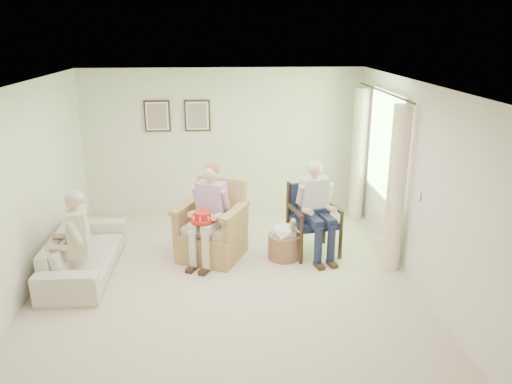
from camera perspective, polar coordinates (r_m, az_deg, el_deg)
floor at (r=6.89m, az=-3.41°, el=-9.86°), size 5.50×5.50×0.00m
back_wall at (r=9.04m, az=-3.73°, el=5.77°), size 5.00×0.04×2.60m
front_wall at (r=3.85m, az=-3.38°, el=-11.95°), size 5.00×0.04×2.60m
left_wall at (r=6.85m, az=-25.01°, el=0.04°), size 0.04×5.50×2.60m
right_wall at (r=6.85m, az=17.77°, el=0.90°), size 0.04×5.50×2.60m
ceiling at (r=6.12m, az=-3.87°, el=12.19°), size 5.00×5.50×0.02m
window at (r=7.86m, az=14.62°, el=5.47°), size 0.13×2.50×1.63m
curtain_left at (r=7.03m, az=15.73°, el=0.24°), size 0.34×0.34×2.30m
curtain_right at (r=8.83m, az=11.64°, el=4.14°), size 0.34×0.34×2.30m
framed_print_left at (r=8.99m, az=-11.22°, el=8.51°), size 0.45×0.05×0.55m
framed_print_right at (r=8.93m, az=-6.71°, el=8.66°), size 0.45×0.05×0.55m
wicker_armchair at (r=7.41m, az=-5.10°, el=-4.77°), size 0.88×0.87×1.12m
wood_armchair at (r=7.53m, az=6.53°, el=-2.69°), size 0.67×0.63×1.04m
sofa at (r=7.34m, az=-19.00°, el=-6.51°), size 2.01×0.79×0.59m
person_wicker at (r=7.10m, az=-5.23°, el=-1.77°), size 0.40×0.62×1.39m
person_dark at (r=7.28m, az=6.83°, el=-1.24°), size 0.40×0.62×1.40m
person_sofa at (r=6.85m, az=-20.11°, el=-4.61°), size 0.42×0.62×1.25m
red_hat at (r=6.96m, az=-6.12°, el=-2.92°), size 0.33×0.33×0.14m
hatbox at (r=7.36m, az=3.26°, el=-5.60°), size 0.63×0.63×0.70m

